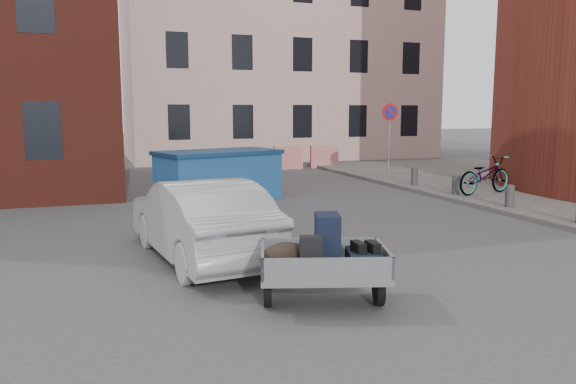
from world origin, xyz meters
name	(u,v)px	position (x,y,z in m)	size (l,w,h in m)	color
ground	(352,269)	(0.00, 0.00, 0.00)	(120.00, 120.00, 0.00)	#38383A
building_pink	(277,27)	(6.00, 22.00, 7.00)	(16.00, 8.00, 14.00)	#C6A398
no_parking_sign	(390,125)	(6.00, 9.48, 2.01)	(0.60, 0.09, 2.65)	gray
bollards	(510,196)	(6.00, 3.40, 0.40)	(0.22, 9.02, 0.55)	#3A3A3D
barriers	(288,158)	(4.20, 15.00, 0.50)	(4.70, 0.18, 1.00)	red
trailer	(323,260)	(-1.11, -1.41, 0.61)	(1.85, 1.97, 1.20)	black
dumpster	(219,175)	(-0.48, 7.63, 0.71)	(3.72, 2.66, 1.41)	#1D4E8A
silver_car	(200,219)	(-2.16, 1.43, 0.69)	(1.46, 4.18, 1.38)	#9A9BA0
bicycle	(485,175)	(6.87, 5.46, 0.66)	(0.72, 2.07, 1.09)	black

